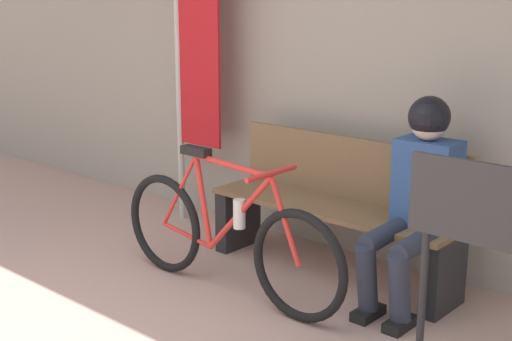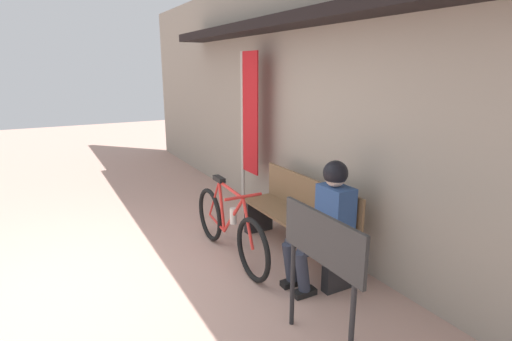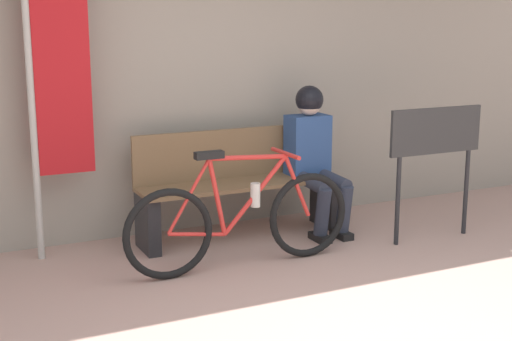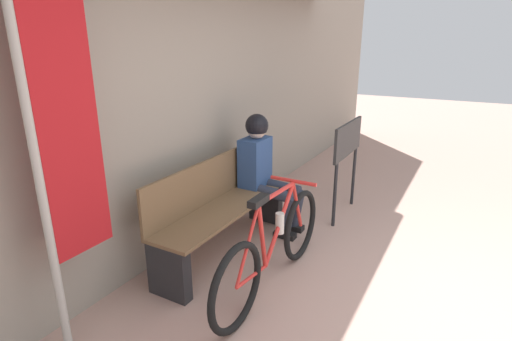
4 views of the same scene
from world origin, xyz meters
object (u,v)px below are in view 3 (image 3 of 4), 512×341
object	(u,v)px
park_bench_near	(239,187)
person_seated	(313,148)
bicycle	(242,220)
signboard	(436,142)
banner_pole	(53,77)

from	to	relation	value
park_bench_near	person_seated	xyz separation A→B (m)	(0.62, -0.11, 0.29)
bicycle	park_bench_near	bearing A→B (deg)	67.18
signboard	person_seated	bearing A→B (deg)	139.15
banner_pole	signboard	bearing A→B (deg)	-17.52
park_bench_near	bicycle	xyz separation A→B (m)	(-0.29, -0.69, -0.06)
person_seated	signboard	size ratio (longest dim) A/B	1.13
park_bench_near	person_seated	size ratio (longest dim) A/B	1.39
banner_pole	signboard	xyz separation A→B (m)	(2.74, -0.86, -0.54)
park_bench_near	person_seated	distance (m)	0.69
park_bench_near	bicycle	bearing A→B (deg)	-112.82
banner_pole	person_seated	bearing A→B (deg)	-6.62
park_bench_near	person_seated	world-z (taller)	person_seated
person_seated	signboard	distance (m)	0.97
banner_pole	signboard	world-z (taller)	banner_pole
signboard	park_bench_near	bearing A→B (deg)	151.12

